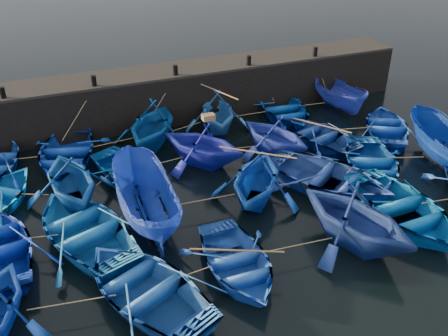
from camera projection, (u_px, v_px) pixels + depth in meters
name	position (u px, v px, depth m)	size (l,w,h in m)	color
ground	(257.00, 225.00, 18.44)	(120.00, 120.00, 0.00)	black
quay_wall	(172.00, 94.00, 26.21)	(26.00, 2.50, 2.50)	black
quay_top	(170.00, 70.00, 25.55)	(26.00, 2.50, 0.12)	black
bollard_0	(3.00, 93.00, 22.07)	(0.24, 0.24, 0.50)	black
bollard_1	(94.00, 81.00, 23.38)	(0.24, 0.24, 0.50)	black
bollard_2	(175.00, 70.00, 24.68)	(0.24, 0.24, 0.50)	black
bollard_3	(249.00, 60.00, 25.98)	(0.24, 0.24, 0.50)	black
bollard_4	(315.00, 52.00, 27.28)	(0.24, 0.24, 0.50)	black
boat_1	(65.00, 153.00, 22.17)	(3.63, 5.08, 1.05)	#0A34A1
boat_2	(152.00, 123.00, 23.40)	(3.69, 4.28, 2.25)	#064389
boat_3	(217.00, 111.00, 24.93)	(3.35, 3.89, 2.05)	blue
boat_4	(284.00, 109.00, 26.39)	(3.48, 4.87, 1.01)	navy
boat_5	(339.00, 96.00, 27.19)	(1.59, 4.22, 1.63)	#2837A0
boat_7	(71.00, 178.00, 19.20)	(3.56, 4.13, 2.17)	#0F498D
boat_8	(132.00, 171.00, 20.92)	(3.21, 4.49, 0.93)	#0550AC
boat_9	(202.00, 143.00, 21.80)	(3.48, 4.04, 2.13)	#161F98
boat_10	(275.00, 134.00, 22.73)	(3.25, 3.77, 1.99)	navy
boat_11	(321.00, 134.00, 23.90)	(3.14, 4.39, 0.91)	navy
boat_12	(387.00, 126.00, 24.72)	(3.16, 4.41, 0.92)	#1543AC
boat_14	(85.00, 228.00, 17.32)	(3.85, 5.38, 1.12)	#1761B2
boat_15	(145.00, 201.00, 17.97)	(2.00, 5.32, 2.06)	#1937A1
boat_16	(256.00, 178.00, 19.24)	(3.54, 4.11, 2.16)	#093892
boat_17	(328.00, 177.00, 20.29)	(3.86, 5.40, 1.12)	navy
boat_18	(372.00, 163.00, 21.44)	(3.37, 4.72, 0.98)	#0D4CA4
boat_19	(442.00, 145.00, 21.86)	(1.87, 4.95, 1.92)	navy
boat_21	(146.00, 287.00, 14.87)	(3.63, 5.08, 1.05)	#1A509D
boat_22	(237.00, 262.00, 15.98)	(3.08, 4.30, 0.89)	blue
boat_23	(357.00, 217.00, 16.85)	(3.89, 4.51, 2.38)	navy
boat_24	(403.00, 208.00, 18.38)	(3.82, 5.34, 1.11)	#0860B8
wooden_crate	(208.00, 117.00, 21.30)	(0.53, 0.36, 0.25)	olive
mooring_ropes	(207.00, 147.00, 21.91)	(17.77, 11.85, 2.10)	tan
loose_oars	(260.00, 145.00, 20.62)	(9.63, 12.27, 1.33)	#99724C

